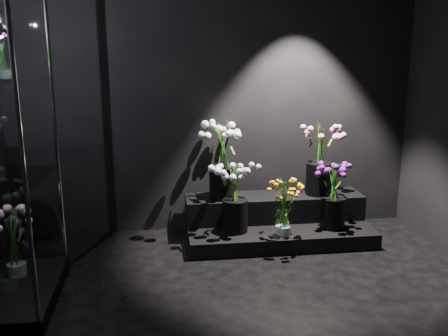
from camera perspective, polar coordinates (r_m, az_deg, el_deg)
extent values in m
plane|color=black|center=(3.45, 3.02, -18.28)|extent=(4.00, 4.00, 0.00)
plane|color=black|center=(4.92, -1.10, 8.78)|extent=(4.00, 0.00, 4.00)
plane|color=black|center=(1.12, 23.38, -10.25)|extent=(4.00, 0.00, 4.00)
cube|color=black|center=(4.90, 6.21, -7.31)|extent=(1.76, 0.78, 0.15)
cube|color=black|center=(5.01, 5.74, -4.43)|extent=(1.76, 0.39, 0.24)
cube|color=black|center=(4.11, -22.97, -13.04)|extent=(0.63, 1.06, 0.11)
cube|color=white|center=(3.82, -24.16, -1.60)|extent=(0.57, 1.00, 0.01)
cylinder|color=white|center=(4.60, 6.76, -6.22)|extent=(0.14, 0.14, 0.23)
cylinder|color=black|center=(4.65, 1.28, -5.46)|extent=(0.24, 0.24, 0.31)
cylinder|color=black|center=(4.85, 12.32, -5.01)|extent=(0.23, 0.23, 0.30)
cylinder|color=black|center=(4.84, -0.12, -1.63)|extent=(0.27, 0.27, 0.31)
cylinder|color=black|center=(5.03, 10.79, -1.19)|extent=(0.26, 0.26, 0.32)
cylinder|color=white|center=(4.20, -22.70, -9.55)|extent=(0.15, 0.15, 0.28)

